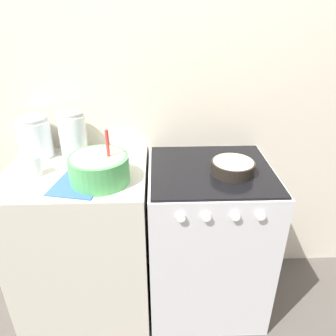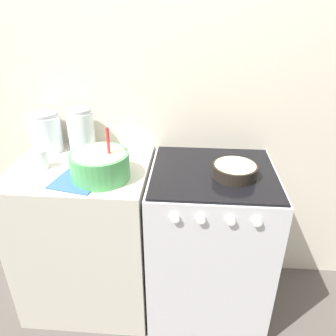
{
  "view_description": "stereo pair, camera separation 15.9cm",
  "coord_description": "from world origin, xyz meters",
  "px_view_note": "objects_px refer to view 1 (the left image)",
  "views": [
    {
      "loc": [
        0.06,
        -1.19,
        1.7
      ],
      "look_at": [
        0.11,
        0.22,
        0.96
      ],
      "focal_mm": 35.0,
      "sensor_mm": 36.0,
      "label": 1
    },
    {
      "loc": [
        0.22,
        -1.18,
        1.7
      ],
      "look_at": [
        0.11,
        0.22,
        0.96
      ],
      "focal_mm": 35.0,
      "sensor_mm": 36.0,
      "label": 2
    }
  ],
  "objects_px": {
    "storage_jar_left": "(35,140)",
    "storage_jar_middle": "(73,137)",
    "mixing_bowl": "(99,167)",
    "baking_pan": "(233,167)",
    "tin_can": "(35,166)",
    "stove": "(207,238)"
  },
  "relations": [
    {
      "from": "baking_pan",
      "to": "storage_jar_left",
      "type": "xyz_separation_m",
      "value": [
        -1.04,
        0.24,
        0.06
      ]
    },
    {
      "from": "stove",
      "to": "mixing_bowl",
      "type": "relative_size",
      "value": 3.22
    },
    {
      "from": "tin_can",
      "to": "storage_jar_middle",
      "type": "bearing_deg",
      "value": 56.98
    },
    {
      "from": "stove",
      "to": "mixing_bowl",
      "type": "xyz_separation_m",
      "value": [
        -0.55,
        -0.11,
        0.53
      ]
    },
    {
      "from": "mixing_bowl",
      "to": "storage_jar_middle",
      "type": "bearing_deg",
      "value": 121.08
    },
    {
      "from": "stove",
      "to": "storage_jar_left",
      "type": "xyz_separation_m",
      "value": [
        -0.94,
        0.19,
        0.55
      ]
    },
    {
      "from": "storage_jar_middle",
      "to": "tin_can",
      "type": "xyz_separation_m",
      "value": [
        -0.15,
        -0.23,
        -0.06
      ]
    },
    {
      "from": "baking_pan",
      "to": "tin_can",
      "type": "distance_m",
      "value": 0.98
    },
    {
      "from": "stove",
      "to": "storage_jar_middle",
      "type": "bearing_deg",
      "value": 165.41
    },
    {
      "from": "baking_pan",
      "to": "storage_jar_left",
      "type": "relative_size",
      "value": 0.97
    },
    {
      "from": "storage_jar_left",
      "to": "storage_jar_middle",
      "type": "xyz_separation_m",
      "value": [
        0.21,
        0.0,
        0.01
      ]
    },
    {
      "from": "stove",
      "to": "baking_pan",
      "type": "bearing_deg",
      "value": -26.36
    },
    {
      "from": "storage_jar_left",
      "to": "storage_jar_middle",
      "type": "relative_size",
      "value": 0.89
    },
    {
      "from": "stove",
      "to": "storage_jar_left",
      "type": "relative_size",
      "value": 4.1
    },
    {
      "from": "storage_jar_left",
      "to": "tin_can",
      "type": "distance_m",
      "value": 0.24
    },
    {
      "from": "stove",
      "to": "tin_can",
      "type": "bearing_deg",
      "value": -177.77
    },
    {
      "from": "tin_can",
      "to": "storage_jar_left",
      "type": "bearing_deg",
      "value": 105.01
    },
    {
      "from": "baking_pan",
      "to": "storage_jar_middle",
      "type": "relative_size",
      "value": 0.87
    },
    {
      "from": "baking_pan",
      "to": "tin_can",
      "type": "relative_size",
      "value": 2.12
    },
    {
      "from": "stove",
      "to": "storage_jar_middle",
      "type": "xyz_separation_m",
      "value": [
        -0.74,
        0.19,
        0.56
      ]
    },
    {
      "from": "mixing_bowl",
      "to": "baking_pan",
      "type": "relative_size",
      "value": 1.31
    },
    {
      "from": "stove",
      "to": "tin_can",
      "type": "relative_size",
      "value": 8.9
    }
  ]
}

